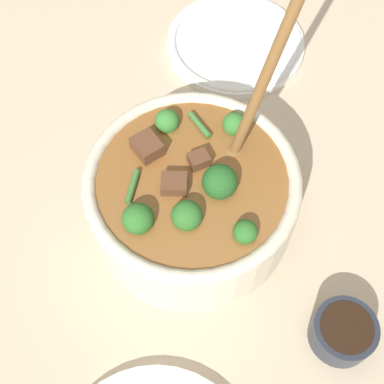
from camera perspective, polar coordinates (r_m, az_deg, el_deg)
The scene contains 4 objects.
ground_plane at distance 0.67m, azimuth -0.00°, elevation -2.68°, with size 4.00×4.00×0.00m, color #C6B293.
stew_bowl at distance 0.62m, azimuth 0.02°, elevation -0.27°, with size 0.24×0.24×0.30m.
condiment_bowl at distance 0.62m, azimuth 15.84°, elevation -14.11°, with size 0.07×0.07×0.04m.
empty_plate at distance 0.84m, azimuth 4.67°, elevation 15.63°, with size 0.21×0.21×0.02m.
Camera 1 is at (0.06, 0.30, 0.60)m, focal length 50.00 mm.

